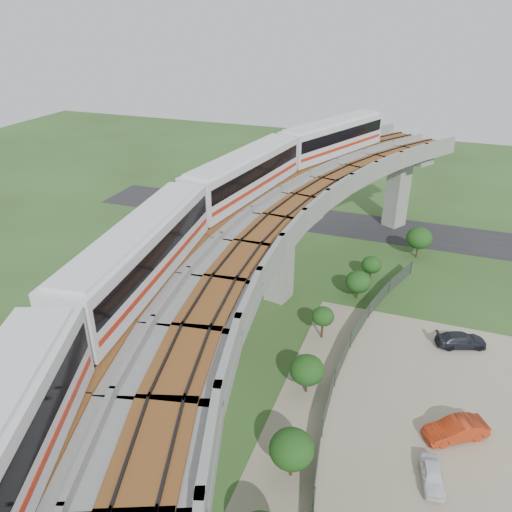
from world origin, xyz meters
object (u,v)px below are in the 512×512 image
object	(u,v)px
car_red	(456,430)
car_dark	(461,340)
metro_train	(226,214)
car_white	(433,476)

from	to	relation	value
car_red	car_dark	world-z (taller)	car_red
metro_train	car_dark	size ratio (longest dim) A/B	15.42
metro_train	car_white	bearing A→B (deg)	-21.71
metro_train	car_white	world-z (taller)	metro_train
car_white	car_red	size ratio (longest dim) A/B	0.74
car_red	car_dark	bearing A→B (deg)	144.76
car_white	car_dark	world-z (taller)	car_dark
car_white	car_red	world-z (taller)	car_red
car_white	car_dark	distance (m)	14.34
car_dark	car_red	bearing A→B (deg)	157.58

